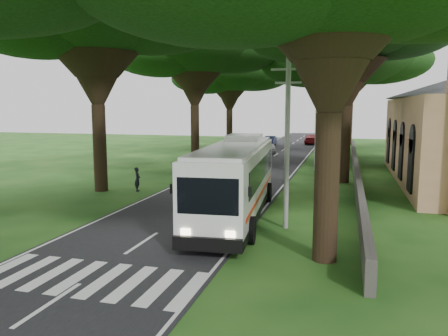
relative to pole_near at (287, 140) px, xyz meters
name	(u,v)px	position (x,y,z in m)	size (l,w,h in m)	color
ground	(118,259)	(-5.50, -6.00, -4.18)	(140.00, 140.00, 0.00)	#144012
road	(254,169)	(-5.50, 19.00, -4.17)	(8.00, 120.00, 0.04)	black
crosswalk	(88,279)	(-5.50, -8.00, -4.18)	(8.00, 3.00, 0.01)	silver
property_wall	(356,168)	(3.50, 18.00, -3.58)	(0.35, 50.00, 1.20)	#383533
pole_near	(287,140)	(0.00, 0.00, 0.00)	(1.60, 0.24, 8.00)	gray
pole_mid	(316,124)	(0.00, 20.00, 0.00)	(1.60, 0.24, 8.00)	gray
pole_far	(327,119)	(0.00, 40.00, 0.00)	(1.60, 0.24, 8.00)	gray
tree_l_mida	(94,11)	(-13.50, 6.00, 7.72)	(14.35, 14.35, 15.08)	black
tree_l_midb	(194,46)	(-13.00, 24.00, 7.83)	(14.89, 14.89, 15.29)	black
tree_l_far	(230,72)	(-14.00, 42.00, 6.62)	(14.48, 14.48, 13.97)	black
tree_r_mida	(349,25)	(2.50, 14.00, 7.47)	(12.95, 12.95, 14.58)	black
tree_r_midb	(344,57)	(2.00, 32.00, 7.18)	(16.24, 16.24, 14.88)	black
tree_r_far	(352,60)	(3.00, 50.00, 8.68)	(14.26, 14.26, 16.04)	black
coach_bus	(236,178)	(-2.81, 1.40, -2.13)	(3.87, 13.09, 3.80)	white
distant_car_a	(270,148)	(-6.53, 33.69, -3.54)	(1.45, 3.60, 1.23)	#A0A0A4
distant_car_b	(270,141)	(-8.44, 44.91, -3.45)	(1.48, 4.25, 1.40)	navy
distant_car_c	(312,139)	(-2.50, 49.27, -3.41)	(2.08, 5.12, 1.49)	maroon
pedestrian	(137,179)	(-10.98, 6.47, -3.36)	(0.60, 0.39, 1.65)	black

